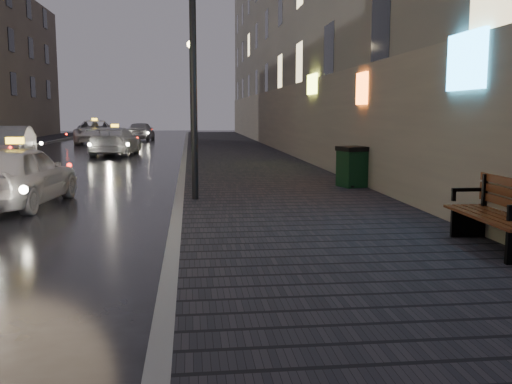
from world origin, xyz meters
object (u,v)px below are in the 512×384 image
lamp_near (193,40)px  taxi_mid (115,141)px  taxi_near (17,175)px  taxi_far (95,132)px  trash_bin (353,166)px  lamp_far (191,82)px  car_left_mid (9,144)px  car_far (141,131)px  bench (501,214)px

lamp_near → taxi_mid: (-3.65, 15.69, -2.83)m
lamp_near → taxi_near: 4.73m
taxi_near → taxi_far: taxi_far is taller
lamp_near → trash_bin: lamp_near is taller
lamp_far → taxi_near: (-3.78, -15.63, -2.82)m
lamp_far → car_left_mid: lamp_far is taller
trash_bin → taxi_near: (-7.73, -1.26, 0.01)m
lamp_far → trash_bin: bearing=-74.6°
lamp_near → car_far: lamp_near is taller
bench → trash_bin: size_ratio=1.88×
lamp_far → bench: lamp_far is taller
lamp_far → taxi_far: lamp_far is taller
car_left_mid → bench: bearing=-62.3°
bench → taxi_near: taxi_near is taller
trash_bin → taxi_mid: size_ratio=0.22×
car_far → lamp_near: bearing=101.2°
taxi_near → car_left_mid: (-3.79, 12.10, 0.05)m
lamp_far → car_left_mid: 8.80m
taxi_near → taxi_mid: (0.12, 15.33, -0.01)m
taxi_near → taxi_mid: size_ratio=0.86×
trash_bin → car_left_mid: (-11.52, 10.83, 0.06)m
lamp_near → taxi_near: size_ratio=1.34×
trash_bin → lamp_near: bearing=-173.8°
trash_bin → taxi_mid: bearing=102.2°
taxi_near → taxi_mid: 15.33m
taxi_far → lamp_near: bearing=-83.7°
bench → taxi_near: size_ratio=0.48×
trash_bin → lamp_far: bearing=89.2°
bench → trash_bin: bearing=92.5°
taxi_far → lamp_far: bearing=-66.2°
lamp_far → taxi_near: bearing=-103.6°
bench → car_far: (-7.72, 35.15, 0.05)m
car_far → taxi_near: bearing=94.0°
trash_bin → bench: bearing=-105.2°
bench → taxi_near: bearing=146.8°
trash_bin → taxi_near: taxi_near is taller
car_left_mid → taxi_mid: (3.91, 3.23, -0.06)m
trash_bin → car_far: size_ratio=0.25×
lamp_far → taxi_mid: 4.63m
lamp_far → car_left_mid: bearing=-155.0°
lamp_far → taxi_far: bearing=120.9°
car_left_mid → taxi_mid: size_ratio=0.96×
trash_bin → car_far: 29.47m
lamp_far → taxi_mid: (-3.65, -0.31, -2.83)m
car_left_mid → taxi_far: (1.22, 14.14, 0.03)m
trash_bin → car_left_mid: 15.81m
lamp_far → taxi_far: size_ratio=0.97×
bench → trash_bin: (-0.12, 6.68, 0.03)m
car_left_mid → taxi_mid: car_left_mid is taller
car_left_mid → car_far: car_left_mid is taller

